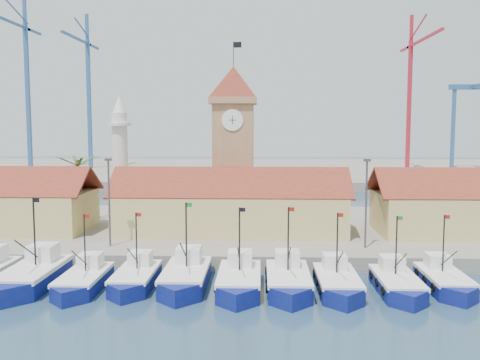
{
  "coord_description": "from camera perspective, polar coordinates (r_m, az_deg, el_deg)",
  "views": [
    {
      "loc": [
        3.39,
        -41.38,
        13.78
      ],
      "look_at": [
        1.13,
        18.0,
        7.77
      ],
      "focal_mm": 40.0,
      "sensor_mm": 36.0,
      "label": 1
    }
  ],
  "objects": [
    {
      "name": "boat_5",
      "position": [
        45.44,
        -0.1,
        -10.87
      ],
      "size": [
        3.55,
        9.74,
        7.37
      ],
      "color": "#0C145C",
      "rests_on": "ground"
    },
    {
      "name": "boat_9",
      "position": [
        48.88,
        21.05,
        -10.15
      ],
      "size": [
        3.21,
        8.81,
        6.66
      ],
      "color": "#0C145C",
      "rests_on": "ground"
    },
    {
      "name": "gantry",
      "position": [
        159.33,
        23.98,
        7.54
      ],
      "size": [
        13.0,
        22.0,
        23.2
      ],
      "color": "#2E598D",
      "rests_on": "terminal"
    },
    {
      "name": "terminal",
      "position": [
        151.96,
        0.9,
        0.96
      ],
      "size": [
        240.0,
        80.0,
        2.0
      ],
      "primitive_type": "cube",
      "color": "gray",
      "rests_on": "ground"
    },
    {
      "name": "crane_blue_far",
      "position": [
        155.79,
        -21.99,
        10.43
      ],
      "size": [
        1.0,
        33.97,
        45.81
      ],
      "color": "#2E598D",
      "rests_on": "terminal"
    },
    {
      "name": "palm_tree",
      "position": [
        71.72,
        -16.87,
        -0.5
      ],
      "size": [
        5.6,
        5.03,
        8.39
      ],
      "color": "brown",
      "rests_on": "quay"
    },
    {
      "name": "hall_center",
      "position": [
        62.25,
        -0.97,
        -3.27
      ],
      "size": [
        27.04,
        10.13,
        7.61
      ],
      "color": "tan",
      "rests_on": "quay"
    },
    {
      "name": "clock_tower",
      "position": [
        67.49,
        -0.7,
        4.23
      ],
      "size": [
        5.8,
        5.8,
        22.7
      ],
      "color": "tan",
      "rests_on": "quay"
    },
    {
      "name": "boat_1",
      "position": [
        49.77,
        -21.37,
        -9.7
      ],
      "size": [
        3.9,
        10.68,
        8.08
      ],
      "color": "#0C145C",
      "rests_on": "ground"
    },
    {
      "name": "boat_4",
      "position": [
        46.6,
        -5.87,
        -10.44
      ],
      "size": [
        3.69,
        10.12,
        7.65
      ],
      "color": "#0C145C",
      "rests_on": "ground"
    },
    {
      "name": "lamp_posts",
      "position": [
        53.96,
        -0.91,
        -2.0
      ],
      "size": [
        80.7,
        0.25,
        9.03
      ],
      "color": "#3F3F44",
      "rests_on": "quay"
    },
    {
      "name": "boat_3",
      "position": [
        47.34,
        -11.14,
        -10.38
      ],
      "size": [
        3.25,
        8.89,
        6.73
      ],
      "color": "#0C145C",
      "rests_on": "ground"
    },
    {
      "name": "boat_7",
      "position": [
        45.78,
        10.4,
        -10.9
      ],
      "size": [
        3.36,
        9.2,
        6.96
      ],
      "color": "#0C145C",
      "rests_on": "ground"
    },
    {
      "name": "ground",
      "position": [
        43.75,
        -2.43,
        -12.59
      ],
      "size": [
        400.0,
        400.0,
        0.0
      ],
      "primitive_type": "plane",
      "color": "#1B2F49",
      "rests_on": "ground"
    },
    {
      "name": "crane_red_right",
      "position": [
        150.41,
        17.84,
        9.77
      ],
      "size": [
        1.0,
        35.08,
        41.02
      ],
      "color": "#B61C2D",
      "rests_on": "terminal"
    },
    {
      "name": "crane_blue_near",
      "position": [
        156.45,
        -15.96,
        9.79
      ],
      "size": [
        1.0,
        29.36,
        42.54
      ],
      "color": "#2E598D",
      "rests_on": "terminal"
    },
    {
      "name": "minaret",
      "position": [
        71.89,
        -12.65,
        2.41
      ],
      "size": [
        3.0,
        3.0,
        16.3
      ],
      "color": "silver",
      "rests_on": "quay"
    },
    {
      "name": "boat_2",
      "position": [
        47.62,
        -16.43,
        -10.41
      ],
      "size": [
        3.24,
        8.89,
        6.72
      ],
      "color": "#0C145C",
      "rests_on": "ground"
    },
    {
      "name": "quay",
      "position": [
        66.75,
        -0.78,
        -5.48
      ],
      "size": [
        140.0,
        32.0,
        1.5
      ],
      "primitive_type": "cube",
      "color": "gray",
      "rests_on": "ground"
    },
    {
      "name": "boat_8",
      "position": [
        46.71,
        16.47,
        -10.73
      ],
      "size": [
        3.25,
        8.89,
        6.73
      ],
      "color": "#0C145C",
      "rests_on": "ground"
    },
    {
      "name": "boat_6",
      "position": [
        45.61,
        5.18,
        -10.83
      ],
      "size": [
        3.57,
        9.78,
        7.4
      ],
      "color": "#0C145C",
      "rests_on": "ground"
    }
  ]
}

